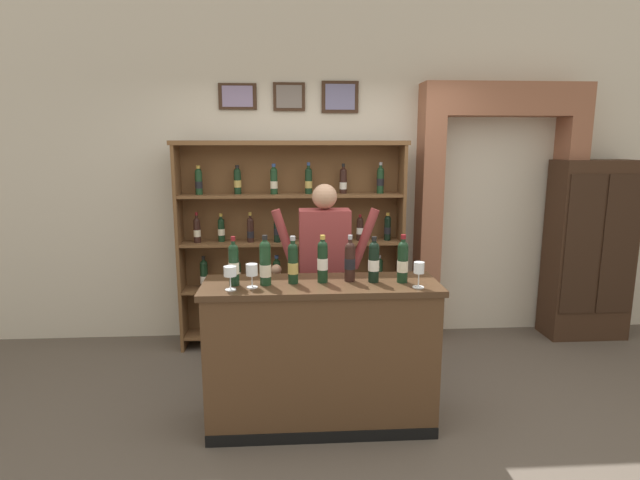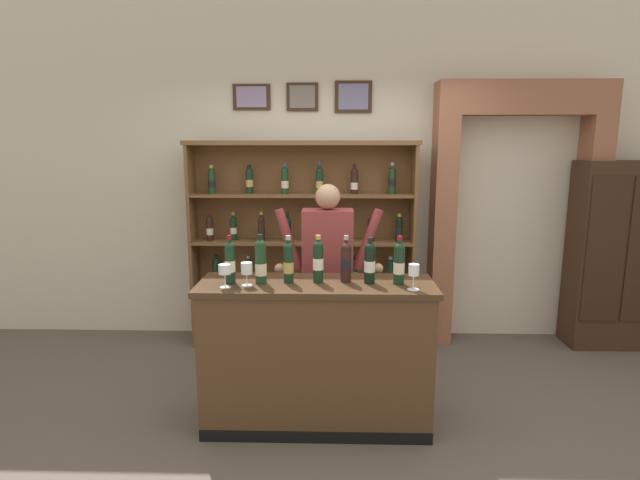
# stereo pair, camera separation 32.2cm
# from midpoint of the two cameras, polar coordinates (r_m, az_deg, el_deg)

# --- Properties ---
(ground_plane) EXTENTS (14.00, 14.00, 0.02)m
(ground_plane) POSITION_cam_midpoint_polar(r_m,az_deg,el_deg) (3.77, 0.25, -19.87)
(ground_plane) COLOR brown
(back_wall) EXTENTS (12.00, 0.19, 3.50)m
(back_wall) POSITION_cam_midpoint_polar(r_m,az_deg,el_deg) (5.05, -1.15, 8.96)
(back_wall) COLOR beige
(back_wall) RESTS_ON ground
(wine_shelf) EXTENTS (2.12, 0.30, 1.94)m
(wine_shelf) POSITION_cam_midpoint_polar(r_m,az_deg,el_deg) (4.79, -5.11, 0.05)
(wine_shelf) COLOR brown
(wine_shelf) RESTS_ON ground
(archway_doorway) EXTENTS (1.58, 0.45, 2.47)m
(archway_doorway) POSITION_cam_midpoint_polar(r_m,az_deg,el_deg) (5.28, 17.36, 4.64)
(archway_doorway) COLOR #935B42
(archway_doorway) RESTS_ON ground
(side_cabinet) EXTENTS (0.77, 0.39, 1.76)m
(side_cabinet) POSITION_cam_midpoint_polar(r_m,az_deg,el_deg) (5.58, 26.46, -1.02)
(side_cabinet) COLOR #382316
(side_cabinet) RESTS_ON ground
(tasting_counter) EXTENTS (1.56, 0.52, 1.01)m
(tasting_counter) POSITION_cam_midpoint_polar(r_m,az_deg,el_deg) (3.53, -2.58, -12.76)
(tasting_counter) COLOR #4C331E
(tasting_counter) RESTS_ON ground
(shopkeeper) EXTENTS (0.85, 0.22, 1.61)m
(shopkeeper) POSITION_cam_midpoint_polar(r_m,az_deg,el_deg) (3.95, -1.83, -2.78)
(shopkeeper) COLOR #2D3347
(shopkeeper) RESTS_ON ground
(tasting_bottle_rosso) EXTENTS (0.07, 0.07, 0.32)m
(tasting_bottle_rosso) POSITION_cam_midpoint_polar(r_m,az_deg,el_deg) (3.34, -12.37, -2.61)
(tasting_bottle_rosso) COLOR black
(tasting_bottle_rosso) RESTS_ON tasting_counter
(tasting_bottle_super_tuscan) EXTENTS (0.08, 0.08, 0.33)m
(tasting_bottle_super_tuscan) POSITION_cam_midpoint_polar(r_m,az_deg,el_deg) (3.31, -8.93, -2.53)
(tasting_bottle_super_tuscan) COLOR #19381E
(tasting_bottle_super_tuscan) RESTS_ON tasting_counter
(tasting_bottle_brunello) EXTENTS (0.07, 0.07, 0.31)m
(tasting_bottle_brunello) POSITION_cam_midpoint_polar(r_m,az_deg,el_deg) (3.32, -5.82, -2.51)
(tasting_bottle_brunello) COLOR black
(tasting_bottle_brunello) RESTS_ON tasting_counter
(tasting_bottle_vin_santo) EXTENTS (0.07, 0.07, 0.32)m
(tasting_bottle_vin_santo) POSITION_cam_midpoint_polar(r_m,az_deg,el_deg) (3.34, -2.47, -2.30)
(tasting_bottle_vin_santo) COLOR black
(tasting_bottle_vin_santo) RESTS_ON tasting_counter
(tasting_bottle_riserva) EXTENTS (0.07, 0.07, 0.31)m
(tasting_bottle_riserva) POSITION_cam_midpoint_polar(r_m,az_deg,el_deg) (3.37, 0.64, -2.32)
(tasting_bottle_riserva) COLOR black
(tasting_bottle_riserva) RESTS_ON tasting_counter
(tasting_bottle_chianti) EXTENTS (0.07, 0.07, 0.30)m
(tasting_bottle_chianti) POSITION_cam_midpoint_polar(r_m,az_deg,el_deg) (3.35, 3.30, -2.35)
(tasting_bottle_chianti) COLOR black
(tasting_bottle_chianti) RESTS_ON tasting_counter
(tasting_bottle_prosecco) EXTENTS (0.07, 0.07, 0.32)m
(tasting_bottle_prosecco) POSITION_cam_midpoint_polar(r_m,az_deg,el_deg) (3.36, 6.55, -2.36)
(tasting_bottle_prosecco) COLOR black
(tasting_bottle_prosecco) RESTS_ON tasting_counter
(wine_glass_left) EXTENTS (0.08, 0.08, 0.15)m
(wine_glass_left) POSITION_cam_midpoint_polar(r_m,az_deg,el_deg) (3.25, -12.86, -3.63)
(wine_glass_left) COLOR silver
(wine_glass_left) RESTS_ON tasting_counter
(wine_glass_right) EXTENTS (0.07, 0.07, 0.15)m
(wine_glass_right) POSITION_cam_midpoint_polar(r_m,az_deg,el_deg) (3.27, -10.45, -3.50)
(wine_glass_right) COLOR silver
(wine_glass_right) RESTS_ON tasting_counter
(wine_glass_spare) EXTENTS (0.07, 0.07, 0.17)m
(wine_glass_spare) POSITION_cam_midpoint_polar(r_m,az_deg,el_deg) (3.25, 8.26, -3.34)
(wine_glass_spare) COLOR silver
(wine_glass_spare) RESTS_ON tasting_counter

